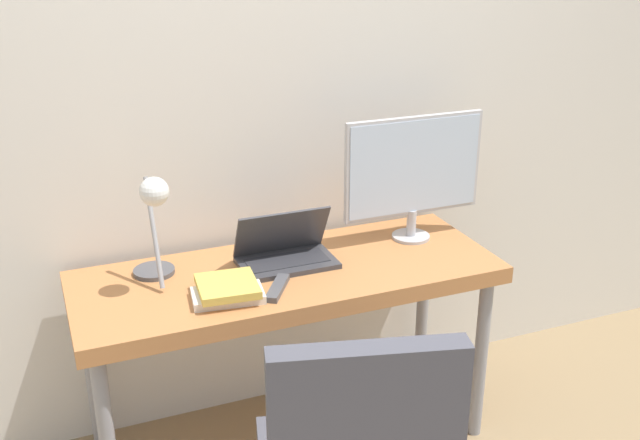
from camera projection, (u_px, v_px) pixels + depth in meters
The scene contains 7 objects.
wall_back at pixel (253, 87), 2.69m from camera, with size 8.00×0.05×2.60m.
desk at pixel (288, 288), 2.63m from camera, with size 1.48×0.56×0.73m.
laptop at pixel (285, 252), 2.64m from camera, with size 0.34×0.20×0.20m.
monitor at pixel (414, 170), 2.76m from camera, with size 0.55×0.14×0.47m.
desk_lamp at pixel (154, 217), 2.39m from camera, with size 0.14×0.27×0.40m.
book_stack at pixel (228, 291), 2.39m from camera, with size 0.24×0.21×0.05m.
tv_remote at pixel (278, 288), 2.45m from camera, with size 0.13×0.17×0.02m.
Camera 1 is at (-0.78, -1.94, 1.85)m, focal length 42.00 mm.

